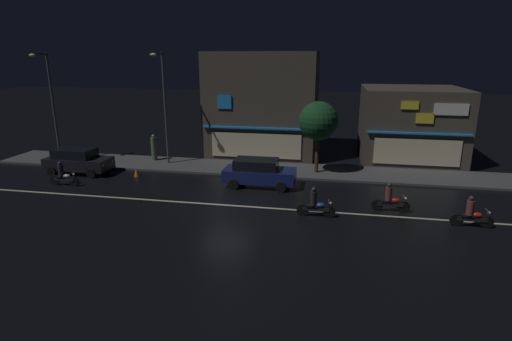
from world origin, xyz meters
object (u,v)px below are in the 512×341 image
(motorcycle_opposite_lane, at_px, (390,200))
(traffic_cone, at_px, (136,172))
(streetlamp_west, at_px, (50,99))
(motorcycle_trailing_far, at_px, (63,176))
(parked_car_near_kerb, at_px, (78,161))
(parked_car_trailing, at_px, (259,172))
(motorcycle_lead, at_px, (315,204))
(motorcycle_following, at_px, (471,214))
(streetlamp_mid, at_px, (164,100))
(pedestrian_on_sidewalk, at_px, (154,148))

(motorcycle_opposite_lane, height_order, traffic_cone, motorcycle_opposite_lane)
(streetlamp_west, height_order, traffic_cone, streetlamp_west)
(streetlamp_west, height_order, motorcycle_trailing_far, streetlamp_west)
(parked_car_near_kerb, bearing_deg, parked_car_trailing, 177.70)
(motorcycle_lead, xyz_separation_m, motorcycle_opposite_lane, (3.69, 1.38, 0.00))
(streetlamp_west, height_order, motorcycle_opposite_lane, streetlamp_west)
(motorcycle_opposite_lane, bearing_deg, motorcycle_lead, -165.16)
(motorcycle_following, relative_size, motorcycle_opposite_lane, 1.00)
(motorcycle_lead, xyz_separation_m, motorcycle_following, (7.13, 0.06, 0.00))
(streetlamp_west, distance_m, streetlamp_mid, 8.39)
(traffic_cone, bearing_deg, motorcycle_lead, -22.01)
(parked_car_near_kerb, bearing_deg, traffic_cone, -179.28)
(motorcycle_following, xyz_separation_m, motorcycle_opposite_lane, (-3.44, 1.31, 0.00))
(pedestrian_on_sidewalk, relative_size, motorcycle_following, 1.01)
(parked_car_trailing, height_order, motorcycle_following, parked_car_trailing)
(motorcycle_trailing_far, bearing_deg, motorcycle_lead, -14.75)
(parked_car_trailing, bearing_deg, motorcycle_opposite_lane, -21.46)
(motorcycle_opposite_lane, xyz_separation_m, motorcycle_trailing_far, (-18.98, 0.75, 0.00))
(motorcycle_trailing_far, bearing_deg, parked_car_near_kerb, 98.40)
(motorcycle_following, relative_size, traffic_cone, 3.45)
(pedestrian_on_sidewalk, distance_m, parked_car_near_kerb, 5.31)
(streetlamp_mid, bearing_deg, motorcycle_opposite_lane, -23.42)
(motorcycle_lead, bearing_deg, pedestrian_on_sidewalk, -28.07)
(streetlamp_mid, relative_size, parked_car_near_kerb, 1.80)
(streetlamp_mid, distance_m, pedestrian_on_sidewalk, 3.94)
(pedestrian_on_sidewalk, height_order, parked_car_near_kerb, pedestrian_on_sidewalk)
(pedestrian_on_sidewalk, height_order, traffic_cone, pedestrian_on_sidewalk)
(traffic_cone, bearing_deg, parked_car_trailing, -3.81)
(traffic_cone, bearing_deg, streetlamp_west, 162.25)
(parked_car_near_kerb, xyz_separation_m, traffic_cone, (4.16, 0.05, -0.59))
(motorcycle_lead, bearing_deg, motorcycle_opposite_lane, -152.90)
(streetlamp_west, relative_size, pedestrian_on_sidewalk, 4.00)
(streetlamp_west, distance_m, parked_car_near_kerb, 5.55)
(pedestrian_on_sidewalk, xyz_separation_m, motorcycle_trailing_far, (-3.06, -6.35, -0.39))
(parked_car_trailing, height_order, motorcycle_lead, parked_car_trailing)
(pedestrian_on_sidewalk, height_order, motorcycle_trailing_far, pedestrian_on_sidewalk)
(streetlamp_west, distance_m, parked_car_trailing, 16.40)
(streetlamp_mid, bearing_deg, parked_car_trailing, -25.32)
(motorcycle_following, height_order, motorcycle_trailing_far, same)
(motorcycle_opposite_lane, bearing_deg, motorcycle_trailing_far, 172.13)
(streetlamp_mid, bearing_deg, parked_car_near_kerb, -149.85)
(motorcycle_lead, bearing_deg, parked_car_trailing, -43.15)
(motorcycle_opposite_lane, bearing_deg, traffic_cone, 162.00)
(streetlamp_west, xyz_separation_m, motorcycle_following, (26.40, -7.10, -4.00))
(parked_car_trailing, bearing_deg, streetlamp_mid, 154.68)
(pedestrian_on_sidewalk, relative_size, traffic_cone, 3.49)
(streetlamp_west, relative_size, motorcycle_trailing_far, 4.05)
(streetlamp_west, relative_size, motorcycle_lead, 4.05)
(parked_car_near_kerb, xyz_separation_m, motorcycle_trailing_far, (0.71, -2.61, -0.24))
(streetlamp_west, bearing_deg, motorcycle_trailing_far, -51.70)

